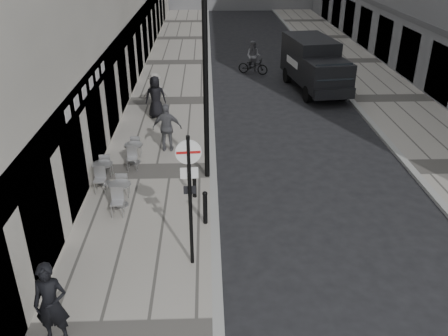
# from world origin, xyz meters

# --- Properties ---
(sidewalk) EXTENTS (4.00, 60.00, 0.12)m
(sidewalk) POSITION_xyz_m (-2.00, 18.00, 0.06)
(sidewalk) COLOR gray
(sidewalk) RESTS_ON ground
(far_sidewalk) EXTENTS (4.00, 60.00, 0.12)m
(far_sidewalk) POSITION_xyz_m (9.00, 18.00, 0.06)
(far_sidewalk) COLOR gray
(far_sidewalk) RESTS_ON ground
(walking_man) EXTENTS (0.69, 0.46, 1.86)m
(walking_man) POSITION_xyz_m (-3.28, 2.80, 1.05)
(walking_man) COLOR black
(walking_man) RESTS_ON sidewalk
(sign_post) EXTENTS (0.59, 0.11, 3.45)m
(sign_post) POSITION_xyz_m (-0.60, 5.21, 2.33)
(sign_post) COLOR black
(sign_post) RESTS_ON sidewalk
(lamppost) EXTENTS (0.30, 0.30, 6.58)m
(lamppost) POSITION_xyz_m (-0.20, 9.92, 3.78)
(lamppost) COLOR black
(lamppost) RESTS_ON sidewalk
(bollard_near) EXTENTS (0.13, 0.13, 0.96)m
(bollard_near) POSITION_xyz_m (-0.27, 7.00, 0.60)
(bollard_near) COLOR black
(bollard_near) RESTS_ON sidewalk
(bollard_far) EXTENTS (0.12, 0.12, 0.92)m
(bollard_far) POSITION_xyz_m (-0.60, 8.51, 0.58)
(bollard_far) COLOR black
(bollard_far) RESTS_ON sidewalk
(panel_van) EXTENTS (2.79, 5.77, 2.61)m
(panel_van) POSITION_xyz_m (5.42, 19.89, 1.47)
(panel_van) COLOR black
(panel_van) RESTS_ON ground
(cyclist) EXTENTS (1.89, 1.25, 1.92)m
(cyclist) POSITION_xyz_m (2.57, 23.13, 0.75)
(cyclist) COLOR black
(cyclist) RESTS_ON ground
(pedestrian_a) EXTENTS (1.09, 0.47, 1.84)m
(pedestrian_a) POSITION_xyz_m (-1.67, 12.07, 1.04)
(pedestrian_a) COLOR #59595E
(pedestrian_a) RESTS_ON sidewalk
(pedestrian_b) EXTENTS (1.19, 0.83, 1.69)m
(pedestrian_b) POSITION_xyz_m (-2.56, 16.85, 0.96)
(pedestrian_b) COLOR gray
(pedestrian_b) RESTS_ON sidewalk
(pedestrian_c) EXTENTS (1.00, 0.75, 1.86)m
(pedestrian_c) POSITION_xyz_m (-2.43, 15.73, 1.05)
(pedestrian_c) COLOR black
(pedestrian_c) RESTS_ON sidewalk
(cafe_table_near) EXTENTS (0.67, 1.52, 0.87)m
(cafe_table_near) POSITION_xyz_m (-2.82, 8.06, 0.56)
(cafe_table_near) COLOR #ABABAD
(cafe_table_near) RESTS_ON sidewalk
(cafe_table_mid) EXTENTS (0.65, 1.47, 0.84)m
(cafe_table_mid) POSITION_xyz_m (-2.80, 11.05, 0.54)
(cafe_table_mid) COLOR #A6A6A8
(cafe_table_mid) RESTS_ON sidewalk
(cafe_table_far) EXTENTS (0.67, 1.50, 0.86)m
(cafe_table_far) POSITION_xyz_m (-3.60, 9.48, 0.55)
(cafe_table_far) COLOR #B3B3B5
(cafe_table_far) RESTS_ON sidewalk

